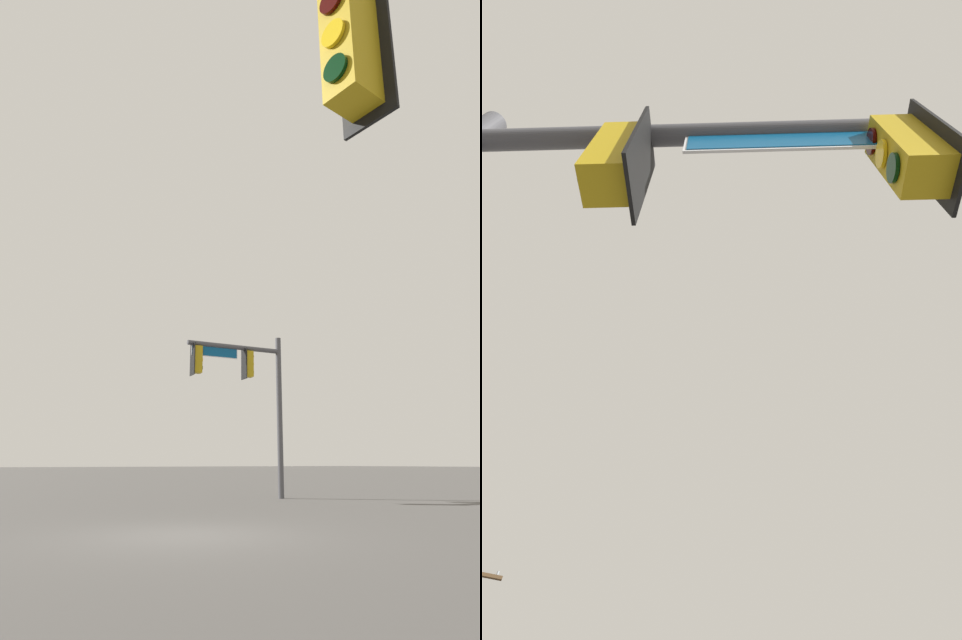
{
  "view_description": "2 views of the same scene",
  "coord_description": "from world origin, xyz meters",
  "views": [
    {
      "loc": [
        4.87,
        9.33,
        1.36
      ],
      "look_at": [
        -6.92,
        -8.53,
        7.53
      ],
      "focal_mm": 28.0,
      "sensor_mm": 36.0,
      "label": 1
    },
    {
      "loc": [
        -6.11,
        -9.07,
        1.42
      ],
      "look_at": [
        -5.75,
        -6.06,
        5.61
      ],
      "focal_mm": 28.0,
      "sensor_mm": 36.0,
      "label": 2
    }
  ],
  "objects": [
    {
      "name": "signal_pole_near",
      "position": [
        -6.79,
        -7.68,
        4.65
      ],
      "size": [
        4.25,
        0.95,
        6.64
      ],
      "color": "#47474C",
      "rests_on": "ground_plane"
    }
  ]
}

